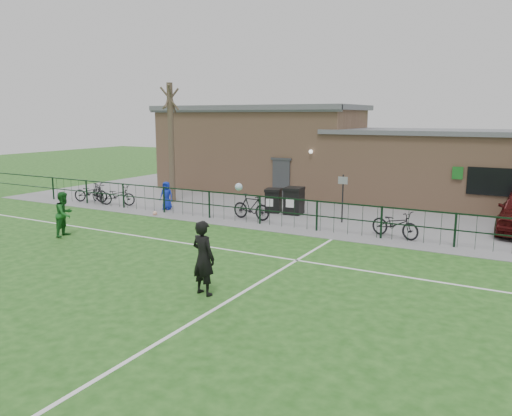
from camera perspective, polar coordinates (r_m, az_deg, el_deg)
The scene contains 20 objects.
ground at distance 13.28m, azimuth -10.75°, elevation -8.99°, with size 90.00×90.00×0.00m, color #1F5017.
paving_strip at distance 24.81m, azimuth 9.65°, elevation 0.20°, with size 34.00×13.00×0.02m, color slate.
pitch_line_touch at distance 19.64m, azimuth 4.00°, elevation -2.42°, with size 28.00×0.10×0.01m, color white.
pitch_line_mid at distance 16.38m, azimuth -1.72°, elevation -5.02°, with size 28.00×0.10×0.01m, color white.
pitch_line_perp at distance 12.15m, azimuth -3.36°, elevation -10.67°, with size 0.10×16.00×0.01m, color white.
perimeter_fence at distance 19.69m, azimuth 4.27°, elevation -0.61°, with size 28.00×0.10×1.20m, color black.
bare_tree at distance 25.76m, azimuth -9.66°, elevation 7.28°, with size 0.30×0.30×6.00m, color #493A2C.
wheelie_bin_left at distance 22.86m, azimuth 2.00°, elevation 0.76°, with size 0.66×0.75×1.00m, color black.
wheelie_bin_right at distance 22.47m, azimuth 4.37°, elevation 0.73°, with size 0.74×0.84×1.13m, color black.
sign_post at distance 20.86m, azimuth 9.86°, elevation 1.06°, with size 0.06×0.06×2.00m, color black.
bicycle_a at distance 26.95m, azimuth -18.36°, elevation 1.70°, with size 0.65×1.86×0.98m, color black.
bicycle_b at distance 26.64m, azimuth -17.62°, elevation 1.65°, with size 0.46×1.63×0.98m, color black.
bicycle_c at distance 25.57m, azimuth -15.56°, elevation 1.38°, with size 0.64×1.84×0.97m, color black.
bicycle_d at distance 21.22m, azimuth -0.54°, elevation 0.14°, with size 0.51×1.82×1.10m, color black.
bicycle_e at distance 18.80m, azimuth 15.61°, elevation -1.77°, with size 0.66×1.89×0.99m, color black.
spectator_child at distance 23.88m, azimuth -10.20°, elevation 1.41°, with size 0.65×0.42×1.32m, color #1228B0.
goalkeeper_kick at distance 12.44m, azimuth -5.95°, elevation -5.52°, with size 1.00×2.93×2.47m.
outfield_player at distance 19.63m, azimuth -21.04°, elevation -0.65°, with size 0.81×0.63×1.66m, color #1C6322.
ball_ground at distance 22.71m, azimuth -11.47°, elevation -0.59°, with size 0.20×0.20×0.20m, color white.
clubhouse at distance 27.63m, azimuth 10.17°, elevation 5.85°, with size 24.25×5.40×4.96m.
Camera 1 is at (8.14, -9.52, 4.39)m, focal length 35.00 mm.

